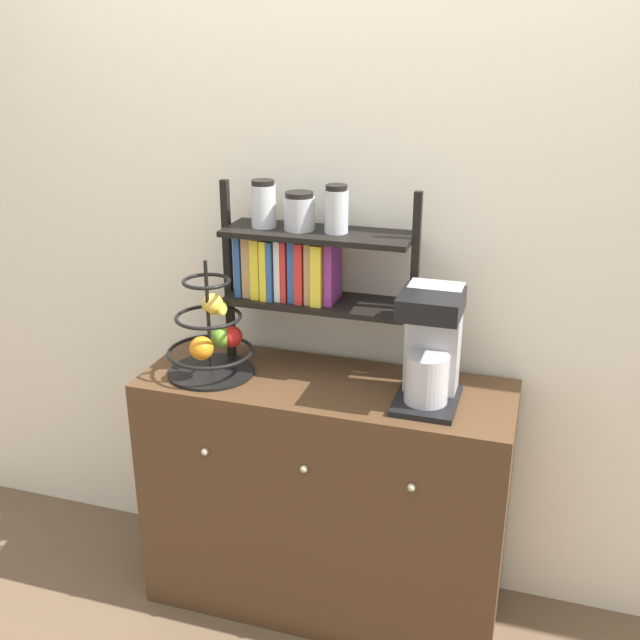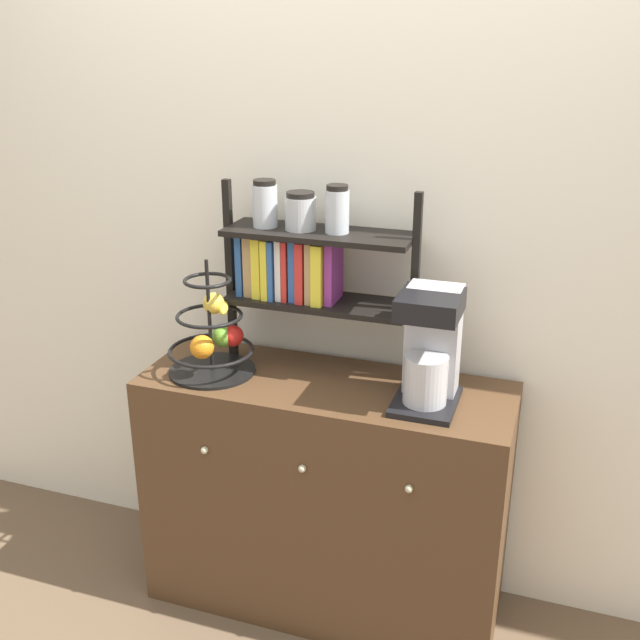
% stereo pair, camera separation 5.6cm
% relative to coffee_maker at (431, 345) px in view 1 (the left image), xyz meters
% --- Properties ---
extents(ground_plane, '(12.00, 12.00, 0.00)m').
position_rel_coffee_maker_xyz_m(ground_plane, '(-0.33, -0.20, -1.02)').
color(ground_plane, brown).
extents(wall_back, '(7.00, 0.05, 2.60)m').
position_rel_coffee_maker_xyz_m(wall_back, '(-0.33, 0.27, 0.28)').
color(wall_back, silver).
rests_on(wall_back, ground_plane).
extents(sideboard, '(1.19, 0.44, 0.85)m').
position_rel_coffee_maker_xyz_m(sideboard, '(-0.33, 0.02, -0.60)').
color(sideboard, '#4C331E').
rests_on(sideboard, ground_plane).
extents(coffee_maker, '(0.19, 0.24, 0.35)m').
position_rel_coffee_maker_xyz_m(coffee_maker, '(0.00, 0.00, 0.00)').
color(coffee_maker, black).
rests_on(coffee_maker, sideboard).
extents(fruit_stand, '(0.28, 0.28, 0.38)m').
position_rel_coffee_maker_xyz_m(fruit_stand, '(-0.70, -0.02, -0.05)').
color(fruit_stand, black).
rests_on(fruit_stand, sideboard).
extents(shelf_hutch, '(0.64, 0.20, 0.61)m').
position_rel_coffee_maker_xyz_m(shelf_hutch, '(-0.45, 0.12, 0.19)').
color(shelf_hutch, black).
rests_on(shelf_hutch, sideboard).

